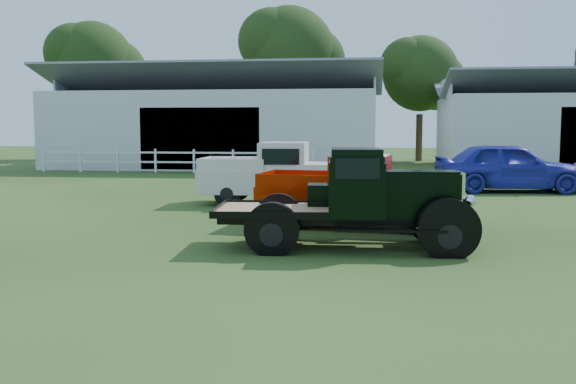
% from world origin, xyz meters
% --- Properties ---
extents(ground, '(120.00, 120.00, 0.00)m').
position_xyz_m(ground, '(0.00, 0.00, 0.00)').
color(ground, '#233810').
extents(shed_left, '(18.80, 10.20, 5.60)m').
position_xyz_m(shed_left, '(-7.00, 26.00, 2.80)').
color(shed_left, silver).
rests_on(shed_left, ground).
extents(fence_rail, '(14.20, 0.16, 1.20)m').
position_xyz_m(fence_rail, '(-8.00, 20.00, 0.60)').
color(fence_rail, white).
rests_on(fence_rail, ground).
extents(tree_a, '(6.30, 6.30, 10.50)m').
position_xyz_m(tree_a, '(-18.00, 33.00, 5.25)').
color(tree_a, black).
rests_on(tree_a, ground).
extents(tree_b, '(6.90, 6.90, 11.50)m').
position_xyz_m(tree_b, '(-4.00, 34.00, 5.75)').
color(tree_b, black).
rests_on(tree_b, ground).
extents(tree_c, '(5.40, 5.40, 9.00)m').
position_xyz_m(tree_c, '(5.00, 33.00, 4.50)').
color(tree_c, black).
rests_on(tree_c, ground).
extents(vintage_flatbed, '(4.95, 2.22, 1.92)m').
position_xyz_m(vintage_flatbed, '(1.43, 1.01, 0.96)').
color(vintage_flatbed, black).
rests_on(vintage_flatbed, ground).
extents(red_pickup, '(4.84, 2.36, 1.70)m').
position_xyz_m(red_pickup, '(1.49, 3.61, 0.85)').
color(red_pickup, '#9D1700').
rests_on(red_pickup, ground).
extents(white_pickup, '(5.00, 2.02, 1.83)m').
position_xyz_m(white_pickup, '(-0.87, 7.76, 0.91)').
color(white_pickup, silver).
rests_on(white_pickup, ground).
extents(misc_car_blue, '(5.36, 2.45, 1.78)m').
position_xyz_m(misc_car_blue, '(6.70, 12.50, 0.89)').
color(misc_car_blue, '#272CA0').
rests_on(misc_car_blue, ground).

